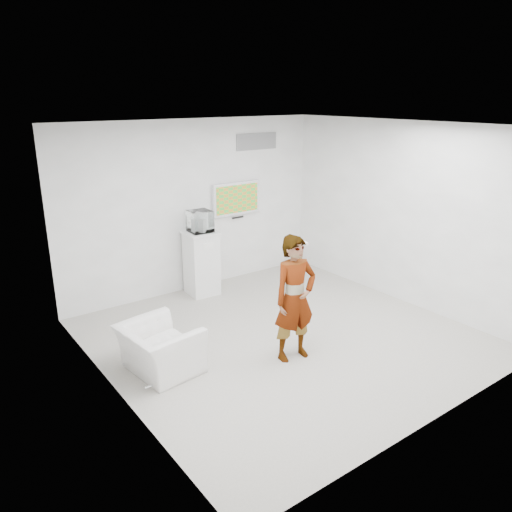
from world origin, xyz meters
The scene contains 10 objects.
room centered at (0.00, 0.00, 1.50)m, with size 5.01×5.01×3.00m.
tv centered at (0.85, 2.45, 1.55)m, with size 1.00×0.08×0.60m, color silver.
logo_decal centered at (1.35, 2.49, 2.55)m, with size 0.90×0.02×0.30m, color gray.
person centered at (-0.26, -0.53, 0.85)m, with size 0.62×0.41×1.70m, color white.
armchair centered at (-1.87, 0.20, 0.31)m, with size 0.95×0.83×0.62m, color white.
pedestal centered at (-0.10, 2.16, 0.57)m, with size 0.55×0.55×1.13m, color white.
floor_uplight centered at (2.15, 2.21, 0.15)m, with size 0.19×0.19×0.30m, color white.
vitrine centered at (-0.10, 2.16, 1.32)m, with size 0.37×0.37×0.37m, color white.
console centered at (-0.10, 2.16, 1.25)m, with size 0.05×0.17×0.23m, color white.
wii_remote centered at (0.00, -0.41, 1.53)m, with size 0.03×0.12×0.03m, color white.
Camera 1 is at (-4.23, -5.07, 3.39)m, focal length 35.00 mm.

